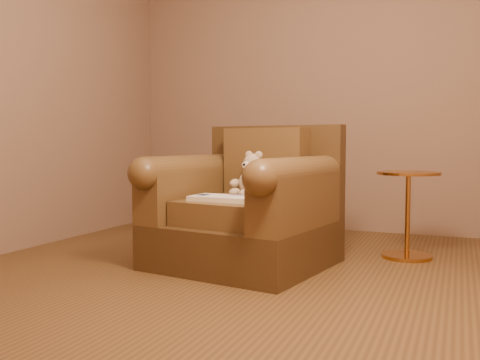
% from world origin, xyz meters
% --- Properties ---
extents(floor, '(4.00, 4.00, 0.00)m').
position_xyz_m(floor, '(0.00, 0.00, 0.00)').
color(floor, brown).
rests_on(floor, ground).
extents(armchair, '(1.22, 1.17, 0.96)m').
position_xyz_m(armchair, '(-0.20, 0.31, 0.37)').
color(armchair, '#432E16').
rests_on(armchair, floor).
extents(teddy_bear, '(0.24, 0.27, 0.33)m').
position_xyz_m(teddy_bear, '(-0.21, 0.40, 0.58)').
color(teddy_bear, tan).
rests_on(teddy_bear, armchair).
extents(guidebook, '(0.42, 0.26, 0.03)m').
position_xyz_m(guidebook, '(-0.27, 0.09, 0.47)').
color(guidebook, beige).
rests_on(guidebook, armchair).
extents(side_table, '(0.45, 0.45, 0.62)m').
position_xyz_m(side_table, '(0.80, 0.94, 0.34)').
color(side_table, '#B97C33').
rests_on(side_table, floor).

